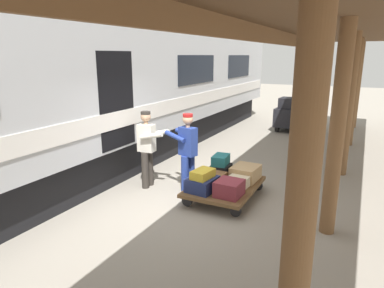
{
  "coord_description": "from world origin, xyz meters",
  "views": [
    {
      "loc": [
        -2.59,
        5.67,
        2.86
      ],
      "look_at": [
        0.4,
        -0.25,
        1.15
      ],
      "focal_mm": 32.16,
      "sensor_mm": 36.0,
      "label": 1
    }
  ],
  "objects_px": {
    "suitcase_brown_leather": "(212,178)",
    "porter_by_door": "(147,147)",
    "luggage_cart": "(225,187)",
    "suitcase_tan_vintage": "(245,173)",
    "suitcase_cream_canvas": "(238,182)",
    "suitcase_yellow_case": "(203,174)",
    "porter_in_overalls": "(187,150)",
    "suitcase_black_hardshell": "(221,170)",
    "suitcase_navy_fabric": "(202,184)",
    "suitcase_burgundy_valise": "(229,188)",
    "suitcase_teal_softside": "(221,160)",
    "train_car": "(64,92)",
    "baggage_tug": "(293,114)"
  },
  "relations": [
    {
      "from": "suitcase_brown_leather",
      "to": "porter_by_door",
      "type": "distance_m",
      "value": 1.58
    },
    {
      "from": "luggage_cart",
      "to": "suitcase_tan_vintage",
      "type": "distance_m",
      "value": 0.6
    },
    {
      "from": "suitcase_cream_canvas",
      "to": "suitcase_yellow_case",
      "type": "distance_m",
      "value": 0.78
    },
    {
      "from": "suitcase_brown_leather",
      "to": "suitcase_yellow_case",
      "type": "height_order",
      "value": "suitcase_yellow_case"
    },
    {
      "from": "porter_in_overalls",
      "to": "porter_by_door",
      "type": "relative_size",
      "value": 1.0
    },
    {
      "from": "suitcase_yellow_case",
      "to": "porter_by_door",
      "type": "distance_m",
      "value": 1.56
    },
    {
      "from": "suitcase_black_hardshell",
      "to": "suitcase_navy_fabric",
      "type": "distance_m",
      "value": 0.98
    },
    {
      "from": "suitcase_tan_vintage",
      "to": "suitcase_black_hardshell",
      "type": "bearing_deg",
      "value": 0.0
    },
    {
      "from": "suitcase_burgundy_valise",
      "to": "suitcase_teal_softside",
      "type": "height_order",
      "value": "suitcase_teal_softside"
    },
    {
      "from": "train_car",
      "to": "suitcase_burgundy_valise",
      "type": "bearing_deg",
      "value": -179.15
    },
    {
      "from": "suitcase_cream_canvas",
      "to": "suitcase_yellow_case",
      "type": "bearing_deg",
      "value": 42.79
    },
    {
      "from": "train_car",
      "to": "luggage_cart",
      "type": "distance_m",
      "value": 4.18
    },
    {
      "from": "train_car",
      "to": "suitcase_black_hardshell",
      "type": "distance_m",
      "value": 3.95
    },
    {
      "from": "suitcase_cream_canvas",
      "to": "porter_by_door",
      "type": "bearing_deg",
      "value": 4.72
    },
    {
      "from": "suitcase_black_hardshell",
      "to": "suitcase_yellow_case",
      "type": "distance_m",
      "value": 1.02
    },
    {
      "from": "suitcase_brown_leather",
      "to": "porter_in_overalls",
      "type": "relative_size",
      "value": 0.29
    },
    {
      "from": "suitcase_burgundy_valise",
      "to": "suitcase_yellow_case",
      "type": "distance_m",
      "value": 0.58
    },
    {
      "from": "suitcase_navy_fabric",
      "to": "suitcase_black_hardshell",
      "type": "bearing_deg",
      "value": -90.0
    },
    {
      "from": "train_car",
      "to": "suitcase_brown_leather",
      "type": "distance_m",
      "value": 3.86
    },
    {
      "from": "suitcase_brown_leather",
      "to": "suitcase_burgundy_valise",
      "type": "height_order",
      "value": "suitcase_burgundy_valise"
    },
    {
      "from": "suitcase_brown_leather",
      "to": "suitcase_navy_fabric",
      "type": "height_order",
      "value": "suitcase_navy_fabric"
    },
    {
      "from": "suitcase_tan_vintage",
      "to": "suitcase_burgundy_valise",
      "type": "xyz_separation_m",
      "value": [
        0.0,
        0.98,
        -0.0
      ]
    },
    {
      "from": "luggage_cart",
      "to": "suitcase_cream_canvas",
      "type": "bearing_deg",
      "value": -180.0
    },
    {
      "from": "suitcase_brown_leather",
      "to": "suitcase_yellow_case",
      "type": "xyz_separation_m",
      "value": [
        -0.02,
        0.5,
        0.25
      ]
    },
    {
      "from": "suitcase_yellow_case",
      "to": "luggage_cart",
      "type": "bearing_deg",
      "value": -117.63
    },
    {
      "from": "suitcase_navy_fabric",
      "to": "suitcase_tan_vintage",
      "type": "distance_m",
      "value": 1.13
    },
    {
      "from": "suitcase_tan_vintage",
      "to": "suitcase_teal_softside",
      "type": "height_order",
      "value": "suitcase_teal_softside"
    },
    {
      "from": "suitcase_tan_vintage",
      "to": "suitcase_teal_softside",
      "type": "bearing_deg",
      "value": -1.29
    },
    {
      "from": "suitcase_brown_leather",
      "to": "suitcase_tan_vintage",
      "type": "xyz_separation_m",
      "value": [
        -0.56,
        -0.49,
        0.05
      ]
    },
    {
      "from": "suitcase_black_hardshell",
      "to": "suitcase_teal_softside",
      "type": "bearing_deg",
      "value": -36.72
    },
    {
      "from": "luggage_cart",
      "to": "suitcase_brown_leather",
      "type": "bearing_deg",
      "value": -0.0
    },
    {
      "from": "suitcase_black_hardshell",
      "to": "suitcase_navy_fabric",
      "type": "height_order",
      "value": "suitcase_navy_fabric"
    },
    {
      "from": "suitcase_tan_vintage",
      "to": "suitcase_burgundy_valise",
      "type": "height_order",
      "value": "suitcase_tan_vintage"
    },
    {
      "from": "porter_in_overalls",
      "to": "baggage_tug",
      "type": "bearing_deg",
      "value": -95.94
    },
    {
      "from": "suitcase_black_hardshell",
      "to": "suitcase_teal_softside",
      "type": "height_order",
      "value": "suitcase_teal_softside"
    },
    {
      "from": "suitcase_brown_leather",
      "to": "baggage_tug",
      "type": "bearing_deg",
      "value": -91.6
    },
    {
      "from": "train_car",
      "to": "baggage_tug",
      "type": "relative_size",
      "value": 12.4
    },
    {
      "from": "suitcase_brown_leather",
      "to": "baggage_tug",
      "type": "xyz_separation_m",
      "value": [
        -0.21,
        -7.41,
        0.24
      ]
    },
    {
      "from": "porter_in_overalls",
      "to": "suitcase_brown_leather",
      "type": "bearing_deg",
      "value": -176.53
    },
    {
      "from": "suitcase_navy_fabric",
      "to": "luggage_cart",
      "type": "bearing_deg",
      "value": -119.82
    },
    {
      "from": "suitcase_tan_vintage",
      "to": "suitcase_burgundy_valise",
      "type": "relative_size",
      "value": 1.25
    },
    {
      "from": "train_car",
      "to": "suitcase_teal_softside",
      "type": "height_order",
      "value": "train_car"
    },
    {
      "from": "train_car",
      "to": "porter_by_door",
      "type": "height_order",
      "value": "train_car"
    },
    {
      "from": "suitcase_burgundy_valise",
      "to": "suitcase_yellow_case",
      "type": "height_order",
      "value": "suitcase_yellow_case"
    },
    {
      "from": "porter_in_overalls",
      "to": "porter_by_door",
      "type": "height_order",
      "value": "same"
    },
    {
      "from": "suitcase_brown_leather",
      "to": "suitcase_black_hardshell",
      "type": "bearing_deg",
      "value": -90.0
    },
    {
      "from": "suitcase_cream_canvas",
      "to": "suitcase_teal_softside",
      "type": "relative_size",
      "value": 1.12
    },
    {
      "from": "suitcase_navy_fabric",
      "to": "porter_by_door",
      "type": "distance_m",
      "value": 1.6
    },
    {
      "from": "porter_in_overalls",
      "to": "suitcase_tan_vintage",
      "type": "bearing_deg",
      "value": -155.09
    },
    {
      "from": "train_car",
      "to": "luggage_cart",
      "type": "xyz_separation_m",
      "value": [
        -3.72,
        -0.55,
        -1.82
      ]
    }
  ]
}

